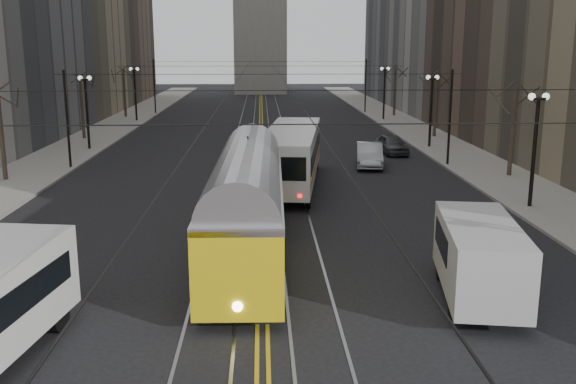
{
  "coord_description": "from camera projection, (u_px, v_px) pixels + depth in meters",
  "views": [
    {
      "loc": [
        0.02,
        -13.24,
        8.12
      ],
      "look_at": [
        0.96,
        9.22,
        3.0
      ],
      "focal_mm": 40.0,
      "sensor_mm": 36.0,
      "label": 1
    }
  ],
  "objects": [
    {
      "name": "sidewalk_left",
      "position": [
        95.0,
        137.0,
        57.91
      ],
      "size": [
        5.0,
        140.0,
        0.15
      ],
      "primitive_type": "cube",
      "color": "gray",
      "rests_on": "ground"
    },
    {
      "name": "sidewalk_right",
      "position": [
        424.0,
        135.0,
        59.13
      ],
      "size": [
        5.0,
        140.0,
        0.15
      ],
      "primitive_type": "cube",
      "color": "gray",
      "rests_on": "ground"
    },
    {
      "name": "streetcar_rails",
      "position": [
        261.0,
        137.0,
        58.53
      ],
      "size": [
        4.8,
        130.0,
        0.02
      ],
      "primitive_type": "cube",
      "color": "gray",
      "rests_on": "ground"
    },
    {
      "name": "centre_lines",
      "position": [
        261.0,
        137.0,
        58.53
      ],
      "size": [
        0.42,
        130.0,
        0.01
      ],
      "primitive_type": "cube",
      "color": "gold",
      "rests_on": "ground"
    },
    {
      "name": "lamp_posts",
      "position": [
        261.0,
        129.0,
        42.08
      ],
      "size": [
        27.6,
        57.2,
        5.6
      ],
      "color": "black",
      "rests_on": "ground"
    },
    {
      "name": "street_trees",
      "position": [
        261.0,
        118.0,
        48.41
      ],
      "size": [
        31.68,
        53.28,
        5.6
      ],
      "color": "#382D23",
      "rests_on": "ground"
    },
    {
      "name": "trolley_wires",
      "position": [
        261.0,
        106.0,
        47.79
      ],
      "size": [
        25.96,
        120.0,
        6.6
      ],
      "color": "black",
      "rests_on": "ground"
    },
    {
      "name": "streetcar",
      "position": [
        247.0,
        214.0,
        25.09
      ],
      "size": [
        2.97,
        14.51,
        3.41
      ],
      "primitive_type": "cube",
      "rotation": [
        0.0,
        0.0,
        -0.02
      ],
      "color": "yellow",
      "rests_on": "ground"
    },
    {
      "name": "rear_bus",
      "position": [
        292.0,
        158.0,
        37.79
      ],
      "size": [
        4.4,
        13.2,
        3.38
      ],
      "primitive_type": "cube",
      "rotation": [
        0.0,
        0.0,
        -0.12
      ],
      "color": "white",
      "rests_on": "ground"
    },
    {
      "name": "cargo_van",
      "position": [
        479.0,
        262.0,
        20.73
      ],
      "size": [
        3.16,
        6.17,
        2.6
      ],
      "primitive_type": "cube",
      "rotation": [
        0.0,
        0.0,
        -0.16
      ],
      "color": "silver",
      "rests_on": "ground"
    },
    {
      "name": "sedan_grey",
      "position": [
        392.0,
        144.0,
        49.34
      ],
      "size": [
        2.19,
        4.51,
        1.48
      ],
      "primitive_type": "imported",
      "rotation": [
        0.0,
        0.0,
        0.1
      ],
      "color": "#43474B",
      "rests_on": "ground"
    },
    {
      "name": "sedan_silver",
      "position": [
        369.0,
        155.0,
        44.1
      ],
      "size": [
        2.37,
        5.13,
        1.63
      ],
      "primitive_type": "imported",
      "rotation": [
        0.0,
        0.0,
        -0.14
      ],
      "color": "#A8AAAF",
      "rests_on": "ground"
    }
  ]
}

